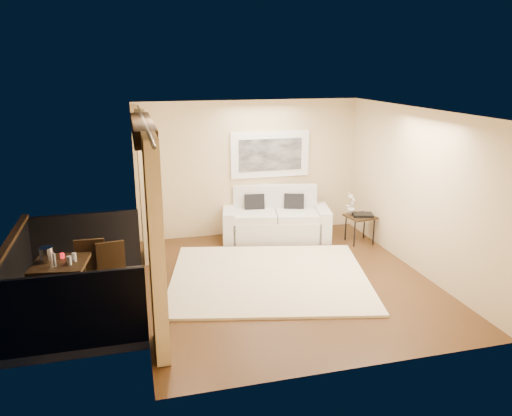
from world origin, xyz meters
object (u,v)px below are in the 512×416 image
object	(u,v)px
bistro_table	(60,268)
balcony_chair_near	(112,270)
orchid	(351,203)
balcony_chair_far	(92,264)
side_table	(360,219)
sofa	(276,220)
ice_bucket	(47,254)

from	to	relation	value
bistro_table	balcony_chair_near	bearing A→B (deg)	20.48
orchid	balcony_chair_far	world-z (taller)	orchid
side_table	bistro_table	bearing A→B (deg)	-161.71
sofa	orchid	size ratio (longest dim) A/B	4.98
bistro_table	ice_bucket	world-z (taller)	ice_bucket
orchid	bistro_table	world-z (taller)	orchid
sofa	ice_bucket	xyz separation A→B (m)	(-3.93, -2.39, 0.56)
sofa	bistro_table	world-z (taller)	sofa
sofa	ice_bucket	distance (m)	4.64
balcony_chair_near	ice_bucket	xyz separation A→B (m)	(-0.82, -0.17, 0.38)
orchid	ice_bucket	xyz separation A→B (m)	(-5.27, -1.78, 0.15)
side_table	orchid	size ratio (longest dim) A/B	1.27
balcony_chair_far	balcony_chair_near	size ratio (longest dim) A/B	1.05
orchid	balcony_chair_near	distance (m)	4.74
ice_bucket	balcony_chair_near	bearing A→B (deg)	11.73
balcony_chair_far	ice_bucket	world-z (taller)	ice_bucket
balcony_chair_near	bistro_table	bearing A→B (deg)	-167.81
side_table	balcony_chair_far	world-z (taller)	balcony_chair_far
side_table	balcony_chair_far	bearing A→B (deg)	-165.50
orchid	balcony_chair_near	bearing A→B (deg)	-160.17
orchid	balcony_chair_far	xyz separation A→B (m)	(-4.75, -1.38, -0.21)
side_table	bistro_table	world-z (taller)	bistro_table
orchid	ice_bucket	size ratio (longest dim) A/B	2.25
bistro_table	balcony_chair_far	bearing A→B (deg)	52.29
sofa	orchid	bearing A→B (deg)	-12.67
orchid	balcony_chair_far	bearing A→B (deg)	-163.79
balcony_chair_near	balcony_chair_far	bearing A→B (deg)	134.09
side_table	ice_bucket	bearing A→B (deg)	-162.95
side_table	balcony_chair_near	size ratio (longest dim) A/B	0.62
bistro_table	balcony_chair_far	size ratio (longest dim) A/B	0.84
balcony_chair_near	ice_bucket	world-z (taller)	ice_bucket
bistro_table	balcony_chair_near	size ratio (longest dim) A/B	0.88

